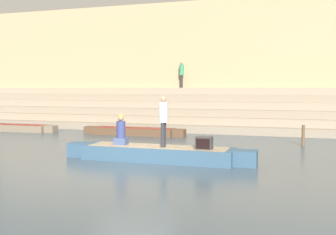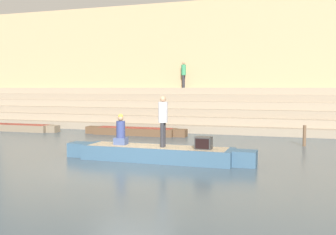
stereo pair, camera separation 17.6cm
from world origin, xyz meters
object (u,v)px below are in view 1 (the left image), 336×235
at_px(moored_boat_distant, 17,128).
at_px(person_on_steps, 182,73).
at_px(person_standing, 163,117).
at_px(tv_set, 204,143).
at_px(rowboat_main, 157,153).
at_px(person_rowing, 121,132).
at_px(mooring_post, 303,136).
at_px(moored_boat_shore, 133,131).

bearing_deg(moored_boat_distant, person_on_steps, 30.14).
height_order(person_standing, tv_set, person_standing).
relative_size(tv_set, person_on_steps, 0.31).
xyz_separation_m(rowboat_main, moored_boat_distant, (-10.78, 6.35, -0.06)).
bearing_deg(person_standing, person_on_steps, 97.44).
bearing_deg(moored_boat_distant, rowboat_main, -34.65).
bearing_deg(person_on_steps, moored_boat_distant, -127.20).
distance_m(person_rowing, person_on_steps, 12.30).
bearing_deg(person_on_steps, rowboat_main, -59.70).
height_order(rowboat_main, person_standing, person_standing).
bearing_deg(moored_boat_distant, mooring_post, -8.55).
xyz_separation_m(person_standing, person_on_steps, (-2.74, 12.07, 1.98)).
xyz_separation_m(rowboat_main, person_rowing, (-1.36, 0.01, 0.68)).
distance_m(person_rowing, moored_boat_shore, 7.07).
bearing_deg(person_standing, moored_boat_shore, 114.68).
bearing_deg(tv_set, person_standing, -172.96).
bearing_deg(person_standing, mooring_post, 43.29).
distance_m(moored_boat_shore, moored_boat_distant, 7.14).
bearing_deg(tv_set, person_on_steps, 117.28).
bearing_deg(rowboat_main, moored_boat_shore, 121.15).
bearing_deg(mooring_post, rowboat_main, -133.22).
relative_size(person_standing, moored_boat_shore, 0.30).
bearing_deg(mooring_post, person_standing, -131.35).
xyz_separation_m(mooring_post, person_on_steps, (-7.33, 6.85, 3.03)).
bearing_deg(moored_boat_distant, moored_boat_shore, -1.69).
height_order(person_rowing, mooring_post, person_rowing).
distance_m(rowboat_main, mooring_post, 7.06).
relative_size(rowboat_main, person_on_steps, 4.00).
xyz_separation_m(rowboat_main, mooring_post, (4.84, 5.15, 0.19)).
xyz_separation_m(moored_boat_shore, mooring_post, (8.48, -1.51, 0.24)).
distance_m(moored_boat_distant, person_on_steps, 10.54).
bearing_deg(moored_boat_distant, person_rowing, -38.07).
xyz_separation_m(person_standing, tv_set, (1.41, -0.03, -0.80)).
bearing_deg(rowboat_main, person_standing, -14.04).
xyz_separation_m(person_standing, person_rowing, (-1.60, 0.08, -0.56)).
bearing_deg(mooring_post, person_rowing, -140.34).
bearing_deg(tv_set, moored_boat_distant, 160.91).
distance_m(rowboat_main, person_on_steps, 12.67).
height_order(person_standing, moored_boat_distant, person_standing).
relative_size(person_rowing, tv_set, 2.07).
distance_m(person_standing, person_rowing, 1.69).
bearing_deg(person_on_steps, person_standing, -58.67).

